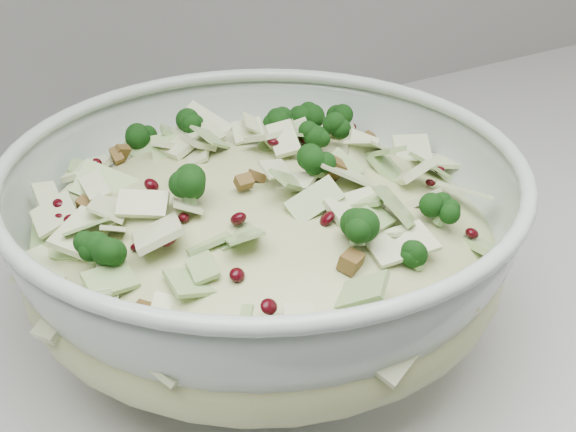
{
  "coord_description": "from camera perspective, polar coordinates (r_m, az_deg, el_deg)",
  "views": [
    {
      "loc": [
        0.43,
        1.17,
        1.29
      ],
      "look_at": [
        0.67,
        1.59,
        1.01
      ],
      "focal_mm": 50.0,
      "sensor_mm": 36.0,
      "label": 1
    }
  ],
  "objects": [
    {
      "name": "mixing_bowl",
      "position": [
        0.58,
        -1.73,
        -2.18
      ],
      "size": [
        0.45,
        0.45,
        0.15
      ],
      "rotation": [
        0.0,
        0.0,
        0.27
      ],
      "color": "#ABBCB0",
      "rests_on": "counter"
    },
    {
      "name": "salad",
      "position": [
        0.57,
        -1.77,
        -0.15
      ],
      "size": [
        0.42,
        0.42,
        0.15
      ],
      "rotation": [
        0.0,
        0.0,
        0.28
      ],
      "color": "#B7BE82",
      "rests_on": "mixing_bowl"
    }
  ]
}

